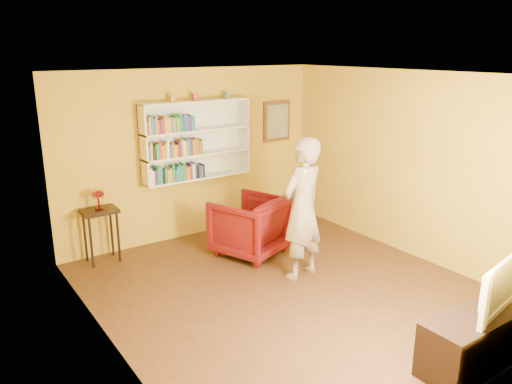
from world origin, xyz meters
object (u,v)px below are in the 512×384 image
Objects in this scene: armchair at (250,226)px; television at (492,283)px; console_table at (100,218)px; tv_cabinet at (485,334)px; bookshelf at (195,140)px; person at (302,209)px; ruby_lustre at (98,196)px.

television is at bearing 76.13° from armchair.
television is at bearing -62.63° from console_table.
armchair reaches higher than console_table.
console_table is at bearing 106.90° from television.
armchair reaches higher than tv_cabinet.
television reaches higher than armchair.
person is (0.41, -2.16, -0.64)m from bookshelf.
ruby_lustre is at bearing 106.90° from television.
person reaches higher than tv_cabinet.
person is 2.60m from tv_cabinet.
ruby_lustre is 5.12m from tv_cabinet.
television is (2.33, -4.50, 0.17)m from console_table.
bookshelf is 1.64m from armchair.
tv_cabinet is 1.63× the size of television.
television is at bearing 0.00° from tv_cabinet.
console_table is at bearing -56.23° from person.
console_table is (-1.64, -0.16, -0.93)m from bookshelf.
armchair is at bearing -26.91° from console_table.
ruby_lustre is at bearing -174.45° from bookshelf.
bookshelf is at bearing 5.55° from ruby_lustre.
person is at bearing 77.03° from armchair.
tv_cabinet is at bearing -81.60° from bookshelf.
tv_cabinet is (2.33, -4.50, -0.72)m from ruby_lustre.
person reaches higher than armchair.
ruby_lustre reaches higher than console_table.
tv_cabinet is 0.55m from television.
person is at bearing -44.29° from console_table.
armchair is at bearing -76.45° from bookshelf.
bookshelf is 1.90m from console_table.
armchair is at bearing -26.91° from ruby_lustre.
armchair is (1.91, -0.97, -0.22)m from console_table.
tv_cabinet is (0.42, -3.53, -0.16)m from armchair.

